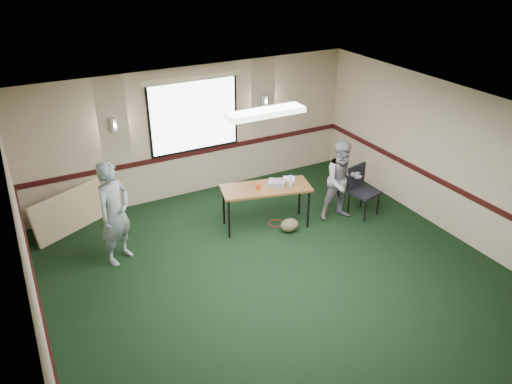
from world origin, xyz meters
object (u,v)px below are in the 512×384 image
projector (277,183)px  person_right (342,181)px  folding_table (266,190)px  person_left (115,213)px  conference_chair (361,186)px

projector → person_right: (1.22, -0.36, -0.07)m
folding_table → projector: (0.20, -0.05, 0.11)m
person_left → person_right: size_ratio=1.13×
conference_chair → projector: bearing=154.1°
conference_chair → person_left: bearing=159.0°
folding_table → conference_chair: bearing=1.4°
folding_table → person_left: person_left is taller
conference_chair → person_left: 4.66m
projector → person_right: size_ratio=0.19×
folding_table → projector: size_ratio=5.79×
conference_chair → person_right: bearing=165.4°
person_left → person_right: (4.15, -0.60, -0.10)m
folding_table → person_left: size_ratio=0.97×
person_left → person_right: person_left is taller
person_left → person_right: 4.19m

